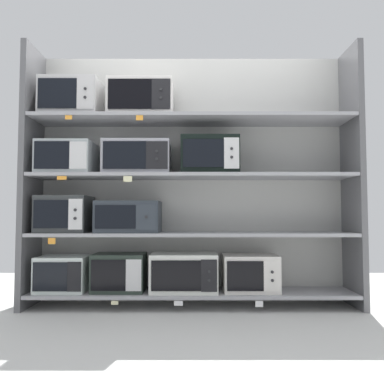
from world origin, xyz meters
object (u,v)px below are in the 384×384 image
at_px(microwave_1, 119,272).
at_px(microwave_4, 65,214).
at_px(microwave_6, 68,159).
at_px(microwave_9, 71,99).
at_px(microwave_3, 250,273).
at_px(microwave_0, 63,274).
at_px(microwave_8, 210,156).
at_px(microwave_2, 184,272).
at_px(microwave_5, 129,217).
at_px(microwave_7, 138,158).
at_px(microwave_10, 141,100).

bearing_deg(microwave_1, microwave_4, 179.98).
relative_size(microwave_6, microwave_9, 0.92).
relative_size(microwave_3, microwave_9, 0.93).
distance_m(microwave_0, microwave_9, 1.54).
bearing_deg(microwave_1, microwave_0, -180.00).
bearing_deg(microwave_8, microwave_2, -179.97).
xyz_separation_m(microwave_4, microwave_5, (0.56, 0.00, -0.02)).
xyz_separation_m(microwave_3, microwave_4, (-1.62, 0.00, 0.51)).
xyz_separation_m(microwave_1, microwave_9, (-0.44, 0.00, 1.53)).
bearing_deg(microwave_3, microwave_2, 179.99).
bearing_deg(microwave_6, microwave_8, 0.01).
height_order(microwave_2, microwave_7, microwave_7).
distance_m(microwave_3, microwave_4, 1.69).
height_order(microwave_8, microwave_10, microwave_10).
bearing_deg(microwave_0, microwave_5, 0.03).
bearing_deg(microwave_7, microwave_10, 0.04).
height_order(microwave_4, microwave_9, microwave_9).
height_order(microwave_1, microwave_2, microwave_2).
xyz_separation_m(microwave_0, microwave_3, (1.62, -0.00, 0.01)).
distance_m(microwave_2, microwave_7, 1.08).
height_order(microwave_1, microwave_7, microwave_7).
xyz_separation_m(microwave_8, microwave_10, (-0.61, -0.00, 0.51)).
bearing_deg(microwave_7, microwave_5, 179.69).
relative_size(microwave_4, microwave_9, 0.85).
height_order(microwave_1, microwave_6, microwave_6).
xyz_separation_m(microwave_2, microwave_7, (-0.41, -0.00, 1.00)).
relative_size(microwave_6, microwave_10, 0.82).
bearing_deg(microwave_7, microwave_0, 179.99).
height_order(microwave_6, microwave_7, microwave_7).
xyz_separation_m(microwave_8, microwave_9, (-1.23, -0.00, 0.51)).
bearing_deg(microwave_2, microwave_0, -180.00).
distance_m(microwave_9, microwave_10, 0.62).
distance_m(microwave_0, microwave_5, 0.75).
xyz_separation_m(microwave_1, microwave_8, (0.79, 0.00, 1.02)).
bearing_deg(microwave_6, microwave_10, 0.00).
relative_size(microwave_1, microwave_3, 0.94).
bearing_deg(microwave_6, microwave_3, 0.00).
distance_m(microwave_8, microwave_10, 0.79).
relative_size(microwave_1, microwave_9, 0.87).
bearing_deg(microwave_4, microwave_10, -0.02).
bearing_deg(microwave_3, microwave_7, -180.00).
bearing_deg(microwave_2, microwave_6, -179.99).
height_order(microwave_6, microwave_10, microwave_10).
relative_size(microwave_0, microwave_4, 0.98).
xyz_separation_m(microwave_9, microwave_10, (0.62, -0.00, -0.01)).
distance_m(microwave_1, microwave_2, 0.56).
relative_size(microwave_8, microwave_9, 0.99).
bearing_deg(microwave_2, microwave_3, -0.01).
bearing_deg(microwave_4, microwave_0, -177.69).
xyz_separation_m(microwave_6, microwave_10, (0.64, 0.00, 0.53)).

